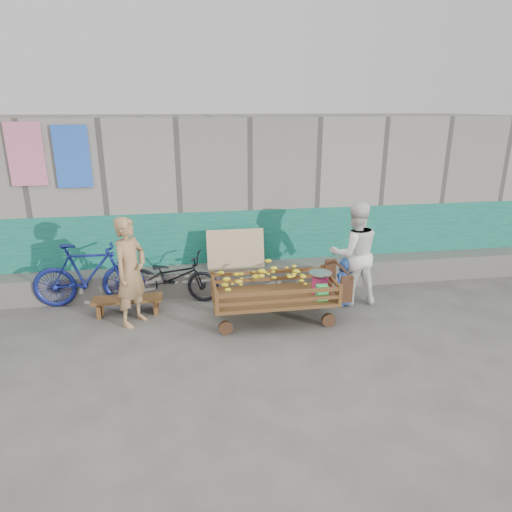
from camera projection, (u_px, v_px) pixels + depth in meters
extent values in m
plane|color=#4D4B45|center=(234.00, 357.00, 6.09)|extent=(80.00, 80.00, 0.00)
cube|color=gray|center=(210.00, 191.00, 9.45)|extent=(12.00, 3.00, 3.00)
cube|color=#11665C|center=(217.00, 249.00, 8.29)|extent=(12.00, 0.03, 1.40)
cube|color=#5A5854|center=(219.00, 278.00, 8.22)|extent=(12.00, 0.50, 0.45)
cube|color=tan|center=(236.00, 249.00, 7.96)|extent=(1.00, 0.19, 0.68)
cube|color=pink|center=(26.00, 154.00, 7.25)|extent=(0.55, 0.03, 1.00)
cube|color=blue|center=(72.00, 157.00, 7.37)|extent=(0.55, 0.03, 1.00)
cube|color=brown|center=(274.00, 297.00, 7.01)|extent=(1.87, 0.94, 0.05)
cylinder|color=#3E2313|center=(226.00, 328.00, 6.66)|extent=(0.21, 0.06, 0.21)
cube|color=brown|center=(217.00, 302.00, 6.40)|extent=(0.05, 0.05, 0.29)
cylinder|color=#3E2313|center=(221.00, 308.00, 7.30)|extent=(0.21, 0.06, 0.21)
cube|color=brown|center=(212.00, 280.00, 7.22)|extent=(0.05, 0.05, 0.29)
cylinder|color=#3E2313|center=(328.00, 320.00, 6.90)|extent=(0.21, 0.06, 0.21)
cube|color=brown|center=(340.00, 294.00, 6.68)|extent=(0.05, 0.05, 0.29)
cylinder|color=#3E2313|center=(315.00, 302.00, 7.54)|extent=(0.21, 0.06, 0.21)
cube|color=brown|center=(322.00, 273.00, 7.50)|extent=(0.05, 0.05, 0.29)
cube|color=brown|center=(280.00, 301.00, 6.56)|extent=(1.81, 0.04, 0.05)
cube|color=brown|center=(280.00, 293.00, 6.52)|extent=(1.81, 0.04, 0.05)
cube|color=brown|center=(268.00, 279.00, 7.38)|extent=(1.81, 0.04, 0.05)
cube|color=brown|center=(268.00, 272.00, 7.34)|extent=(1.81, 0.04, 0.05)
cube|color=brown|center=(215.00, 293.00, 6.83)|extent=(0.04, 0.87, 0.05)
cube|color=brown|center=(214.00, 285.00, 6.79)|extent=(0.04, 0.87, 0.05)
cube|color=brown|center=(331.00, 286.00, 7.11)|extent=(0.04, 0.87, 0.05)
cube|color=brown|center=(331.00, 278.00, 7.07)|extent=(0.04, 0.87, 0.05)
cylinder|color=#3E2313|center=(343.00, 269.00, 7.05)|extent=(0.04, 0.83, 0.04)
cube|color=#3E2313|center=(330.00, 272.00, 7.46)|extent=(0.19, 0.04, 0.42)
cube|color=#3E2313|center=(347.00, 289.00, 6.74)|extent=(0.19, 0.04, 0.42)
ellipsoid|color=#FDF612|center=(267.00, 282.00, 6.91)|extent=(1.35, 0.73, 0.46)
cylinder|color=#E92E81|center=(320.00, 284.00, 7.07)|extent=(0.25, 0.25, 0.27)
cylinder|color=silver|center=(320.00, 276.00, 7.02)|extent=(0.03, 0.03, 0.06)
cylinder|color=silver|center=(320.00, 273.00, 7.01)|extent=(0.35, 0.35, 0.02)
cube|color=#36D95A|center=(322.00, 292.00, 6.79)|extent=(0.17, 0.12, 0.23)
cube|color=brown|center=(127.00, 299.00, 7.27)|extent=(1.09, 0.33, 0.04)
cube|color=brown|center=(100.00, 309.00, 7.25)|extent=(0.07, 0.31, 0.22)
cube|color=brown|center=(156.00, 305.00, 7.39)|extent=(0.07, 0.31, 0.22)
imported|color=#A17A4F|center=(131.00, 272.00, 6.77)|extent=(0.67, 0.73, 1.67)
imported|color=white|center=(354.00, 254.00, 7.52)|extent=(0.84, 0.66, 1.73)
imported|color=#2952AA|center=(345.00, 282.00, 7.55)|extent=(0.47, 0.41, 0.82)
imported|color=black|center=(173.00, 277.00, 7.75)|extent=(1.69, 0.99, 0.84)
imported|color=navy|center=(89.00, 275.00, 7.50)|extent=(1.80, 0.53, 1.08)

